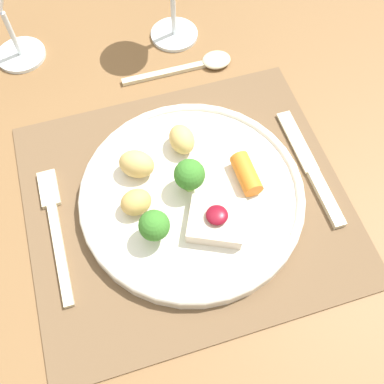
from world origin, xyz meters
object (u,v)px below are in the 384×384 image
(dinner_plate, at_px, (191,194))
(fork, at_px, (55,224))
(knife, at_px, (314,174))
(spoon, at_px, (201,64))

(dinner_plate, xyz_separation_m, fork, (-0.17, 0.02, -0.01))
(knife, distance_m, spoon, 0.25)
(fork, height_order, knife, knife)
(dinner_plate, xyz_separation_m, knife, (0.17, -0.01, -0.01))
(fork, height_order, spoon, spoon)
(knife, bearing_deg, dinner_plate, 174.25)
(dinner_plate, height_order, spoon, dinner_plate)
(fork, bearing_deg, dinner_plate, -6.36)
(fork, bearing_deg, knife, -5.97)
(knife, height_order, spoon, spoon)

